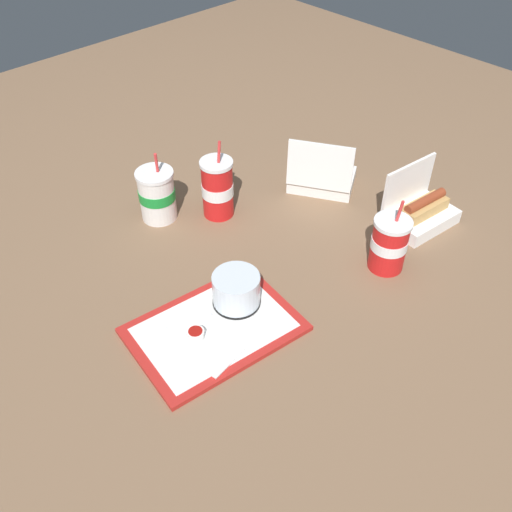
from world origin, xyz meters
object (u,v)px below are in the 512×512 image
Objects in this scene: cake_container at (236,291)px; plastic_fork at (189,321)px; soda_cup_center at (218,188)px; soda_cup_corner at (157,195)px; soda_cup_left at (389,244)px; ketchup_cup at (196,334)px; clamshell_hotdog_left at (420,211)px; clamshell_sandwich_corner at (322,174)px; food_tray at (214,329)px.

plastic_fork is (-0.12, 0.03, -0.04)m from cake_container.
cake_container is 0.49× the size of soda_cup_center.
soda_cup_corner is (-0.13, 0.10, -0.01)m from soda_cup_center.
cake_container is 0.55× the size of soda_cup_left.
ketchup_cup is 0.19× the size of soda_cup_corner.
cake_container is 0.40m from soda_cup_left.
soda_cup_center is (-0.38, 0.42, 0.05)m from clamshell_hotdog_left.
plastic_fork is 0.44m from soda_cup_center.
soda_cup_corner is (-0.29, 0.57, 0.00)m from soda_cup_left.
soda_cup_left is at bearing -62.67° from soda_cup_corner.
ketchup_cup is 0.17× the size of soda_cup_center.
plastic_fork is 0.53m from soda_cup_left.
clamshell_sandwich_corner reaches higher than ketchup_cup.
clamshell_sandwich_corner reaches higher than plastic_fork.
clamshell_hotdog_left reaches higher than ketchup_cup.
soda_cup_center is at bearing 109.26° from soda_cup_left.
cake_container is 0.42m from soda_cup_corner.
soda_cup_center reaches higher than clamshell_sandwich_corner.
soda_cup_corner is (0.17, 0.43, 0.07)m from food_tray.
plastic_fork is at bearing 68.36° from ketchup_cup.
food_tray is at bearing -160.64° from clamshell_sandwich_corner.
cake_container is at bearing 7.96° from ketchup_cup.
soda_cup_left is at bearing -113.16° from clamshell_sandwich_corner.
soda_cup_center is at bearing 43.03° from ketchup_cup.
food_tray is at bearing -3.39° from ketchup_cup.
clamshell_sandwich_corner is (-0.06, 0.31, 0.00)m from clamshell_hotdog_left.
food_tray is 10.05× the size of ketchup_cup.
cake_container is 0.37m from soda_cup_center.
soda_cup_left reaches higher than clamshell_sandwich_corner.
soda_cup_corner is (0.22, 0.43, 0.05)m from ketchup_cup.
ketchup_cup is 0.48m from soda_cup_corner.
food_tray is at bearing 172.32° from clamshell_hotdog_left.
ketchup_cup is 0.48m from soda_cup_center.
ketchup_cup is 0.05m from plastic_fork.
soda_cup_corner is at bearing 68.93° from food_tray.
clamshell_hotdog_left is at bearing -78.27° from clamshell_sandwich_corner.
soda_cup_center is at bearing 159.94° from clamshell_sandwich_corner.
soda_cup_corner reaches higher than plastic_fork.
cake_container is at bearing -159.78° from clamshell_sandwich_corner.
clamshell_hotdog_left is (0.58, -0.11, -0.01)m from cake_container.
soda_cup_corner is at bearing 134.10° from clamshell_hotdog_left.
cake_container reaches higher than food_tray.
clamshell_hotdog_left is 0.98× the size of soda_cup_left.
ketchup_cup is 0.17× the size of clamshell_sandwich_corner.
soda_cup_left reaches higher than plastic_fork.
soda_cup_left is (-0.21, -0.05, 0.03)m from clamshell_hotdog_left.
clamshell_sandwich_corner is at bearing 17.74° from ketchup_cup.
soda_cup_center reaches higher than clamshell_hotdog_left.
soda_cup_corner is (-0.51, 0.52, 0.04)m from clamshell_hotdog_left.
cake_container is at bearing 4.38° from plastic_fork.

